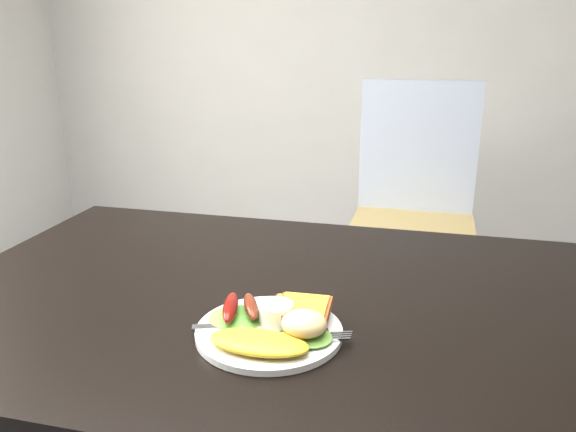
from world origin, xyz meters
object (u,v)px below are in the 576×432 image
plate (269,332)px  dining_table (272,304)px  person (441,163)px  dining_chair (412,231)px

plate → dining_table: bearing=103.7°
dining_table → plate: bearing=-76.3°
person → plate: bearing=82.8°
dining_chair → dining_table: bearing=-98.7°
dining_chair → plate: bearing=-96.3°
dining_table → person: size_ratio=0.72×
dining_table → dining_chair: (0.22, 1.27, -0.28)m
dining_chair → person: bearing=-79.7°
dining_chair → plate: size_ratio=2.13×
dining_chair → person: person is taller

